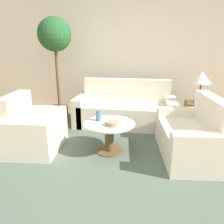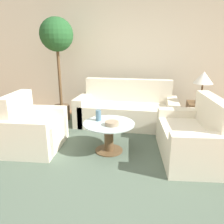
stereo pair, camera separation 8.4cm
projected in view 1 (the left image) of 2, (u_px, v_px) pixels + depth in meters
ground_plane at (101, 182)px, 2.59m from camera, size 14.00×14.00×0.00m
wall_back at (127, 57)px, 4.84m from camera, size 10.00×0.06×2.60m
rug at (109, 151)px, 3.35m from camera, size 3.31×3.31×0.01m
sofa_main at (125, 110)px, 4.41m from camera, size 1.96×0.80×0.89m
armchair at (32, 131)px, 3.37m from camera, size 0.81×1.00×0.86m
loveseat at (194, 137)px, 3.13m from camera, size 0.90×1.35×0.88m
coffee_table at (109, 133)px, 3.26m from camera, size 0.77×0.77×0.46m
side_table at (197, 117)px, 4.08m from camera, size 0.43×0.43×0.55m
table_lamp at (202, 78)px, 3.87m from camera, size 0.34×0.34×0.57m
potted_plant at (55, 44)px, 4.28m from camera, size 0.65×0.65×2.08m
vase at (99, 115)px, 3.29m from camera, size 0.08×0.08×0.16m
bowl at (112, 123)px, 3.11m from camera, size 0.20×0.20×0.06m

